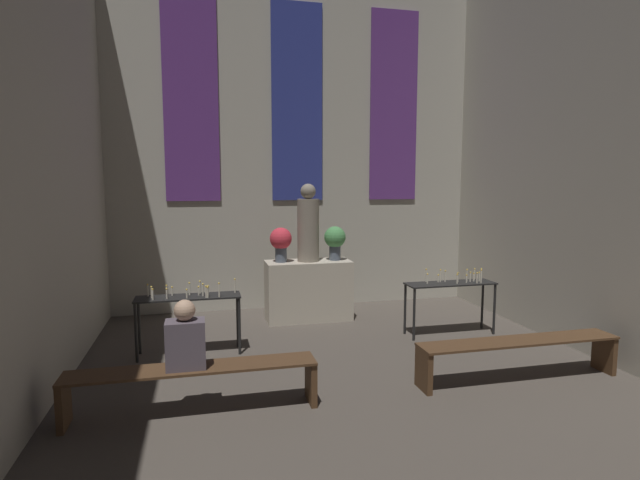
{
  "coord_description": "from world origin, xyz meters",
  "views": [
    {
      "loc": [
        -1.63,
        3.32,
        2.19
      ],
      "look_at": [
        0.0,
        10.15,
        1.37
      ],
      "focal_mm": 28.0,
      "sensor_mm": 36.0,
      "label": 1
    }
  ],
  "objects_px": {
    "flower_vase_left": "(281,241)",
    "person_seated": "(186,339)",
    "flower_vase_right": "(335,240)",
    "candle_rack_right": "(451,290)",
    "statue": "(308,226)",
    "candle_rack_left": "(189,304)",
    "pew_back_left": "(194,379)",
    "altar": "(308,290)",
    "pew_back_right": "(519,350)"
  },
  "relations": [
    {
      "from": "flower_vase_right",
      "to": "person_seated",
      "type": "xyz_separation_m",
      "value": [
        -2.24,
        -2.96,
        -0.53
      ]
    },
    {
      "from": "candle_rack_right",
      "to": "pew_back_left",
      "type": "height_order",
      "value": "candle_rack_right"
    },
    {
      "from": "person_seated",
      "to": "candle_rack_right",
      "type": "bearing_deg",
      "value": 25.37
    },
    {
      "from": "flower_vase_left",
      "to": "pew_back_right",
      "type": "bearing_deg",
      "value": -53.65
    },
    {
      "from": "candle_rack_right",
      "to": "pew_back_right",
      "type": "xyz_separation_m",
      "value": [
        -0.09,
        -1.72,
        -0.31
      ]
    },
    {
      "from": "candle_rack_left",
      "to": "statue",
      "type": "bearing_deg",
      "value": 34.28
    },
    {
      "from": "candle_rack_left",
      "to": "pew_back_right",
      "type": "relative_size",
      "value": 0.56
    },
    {
      "from": "pew_back_left",
      "to": "person_seated",
      "type": "height_order",
      "value": "person_seated"
    },
    {
      "from": "flower_vase_left",
      "to": "candle_rack_right",
      "type": "distance_m",
      "value": 2.66
    },
    {
      "from": "statue",
      "to": "candle_rack_left",
      "type": "relative_size",
      "value": 0.94
    },
    {
      "from": "flower_vase_left",
      "to": "pew_back_left",
      "type": "relative_size",
      "value": 0.23
    },
    {
      "from": "flower_vase_right",
      "to": "candle_rack_right",
      "type": "distance_m",
      "value": 1.96
    },
    {
      "from": "altar",
      "to": "flower_vase_right",
      "type": "distance_m",
      "value": 0.91
    },
    {
      "from": "flower_vase_left",
      "to": "person_seated",
      "type": "distance_m",
      "value": 3.31
    },
    {
      "from": "altar",
      "to": "candle_rack_left",
      "type": "height_order",
      "value": "same"
    },
    {
      "from": "flower_vase_left",
      "to": "statue",
      "type": "bearing_deg",
      "value": 0.0
    },
    {
      "from": "candle_rack_left",
      "to": "pew_back_left",
      "type": "relative_size",
      "value": 0.56
    },
    {
      "from": "altar",
      "to": "flower_vase_left",
      "type": "distance_m",
      "value": 0.91
    },
    {
      "from": "altar",
      "to": "pew_back_left",
      "type": "relative_size",
      "value": 0.58
    },
    {
      "from": "flower_vase_left",
      "to": "flower_vase_right",
      "type": "height_order",
      "value": "same"
    },
    {
      "from": "pew_back_left",
      "to": "pew_back_right",
      "type": "relative_size",
      "value": 1.0
    },
    {
      "from": "altar",
      "to": "person_seated",
      "type": "xyz_separation_m",
      "value": [
        -1.81,
        -2.96,
        0.27
      ]
    },
    {
      "from": "pew_back_left",
      "to": "person_seated",
      "type": "distance_m",
      "value": 0.4
    },
    {
      "from": "statue",
      "to": "candle_rack_right",
      "type": "bearing_deg",
      "value": -34.03
    },
    {
      "from": "statue",
      "to": "candle_rack_left",
      "type": "height_order",
      "value": "statue"
    },
    {
      "from": "flower_vase_left",
      "to": "flower_vase_right",
      "type": "xyz_separation_m",
      "value": [
        0.87,
        0.0,
        0.0
      ]
    },
    {
      "from": "statue",
      "to": "candle_rack_right",
      "type": "height_order",
      "value": "statue"
    },
    {
      "from": "statue",
      "to": "pew_back_left",
      "type": "relative_size",
      "value": 0.52
    },
    {
      "from": "altar",
      "to": "person_seated",
      "type": "distance_m",
      "value": 3.48
    },
    {
      "from": "statue",
      "to": "flower_vase_right",
      "type": "xyz_separation_m",
      "value": [
        0.44,
        0.0,
        -0.23
      ]
    },
    {
      "from": "person_seated",
      "to": "flower_vase_left",
      "type": "bearing_deg",
      "value": 65.19
    },
    {
      "from": "pew_back_right",
      "to": "person_seated",
      "type": "bearing_deg",
      "value": 180.0
    },
    {
      "from": "flower_vase_left",
      "to": "pew_back_left",
      "type": "xyz_separation_m",
      "value": [
        -1.31,
        -2.96,
        -0.93
      ]
    },
    {
      "from": "altar",
      "to": "person_seated",
      "type": "bearing_deg",
      "value": -121.37
    },
    {
      "from": "flower_vase_right",
      "to": "pew_back_left",
      "type": "height_order",
      "value": "flower_vase_right"
    },
    {
      "from": "flower_vase_right",
      "to": "altar",
      "type": "bearing_deg",
      "value": 180.0
    },
    {
      "from": "flower_vase_right",
      "to": "candle_rack_right",
      "type": "bearing_deg",
      "value": -41.55
    },
    {
      "from": "candle_rack_right",
      "to": "person_seated",
      "type": "bearing_deg",
      "value": -154.63
    },
    {
      "from": "altar",
      "to": "candle_rack_right",
      "type": "bearing_deg",
      "value": -34.03
    },
    {
      "from": "candle_rack_left",
      "to": "person_seated",
      "type": "relative_size",
      "value": 2.01
    },
    {
      "from": "pew_back_left",
      "to": "flower_vase_left",
      "type": "bearing_deg",
      "value": 66.19
    },
    {
      "from": "candle_rack_right",
      "to": "pew_back_left",
      "type": "bearing_deg",
      "value": -154.24
    },
    {
      "from": "pew_back_right",
      "to": "statue",
      "type": "bearing_deg",
      "value": 120.49
    },
    {
      "from": "pew_back_right",
      "to": "person_seated",
      "type": "distance_m",
      "value": 3.57
    },
    {
      "from": "flower_vase_left",
      "to": "person_seated",
      "type": "height_order",
      "value": "flower_vase_left"
    },
    {
      "from": "candle_rack_right",
      "to": "person_seated",
      "type": "distance_m",
      "value": 4.03
    },
    {
      "from": "flower_vase_left",
      "to": "pew_back_left",
      "type": "distance_m",
      "value": 3.37
    },
    {
      "from": "altar",
      "to": "pew_back_right",
      "type": "height_order",
      "value": "altar"
    },
    {
      "from": "statue",
      "to": "pew_back_left",
      "type": "bearing_deg",
      "value": -120.49
    },
    {
      "from": "flower_vase_left",
      "to": "person_seated",
      "type": "relative_size",
      "value": 0.84
    }
  ]
}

